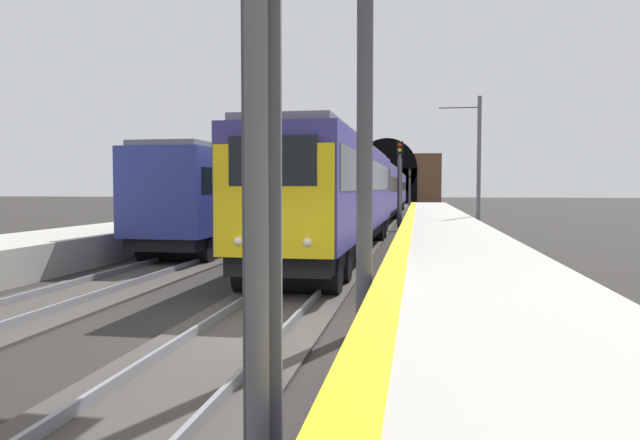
% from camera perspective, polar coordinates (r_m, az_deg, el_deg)
% --- Properties ---
extents(ground_plane, '(320.00, 320.00, 0.00)m').
position_cam_1_polar(ground_plane, '(10.63, -7.09, -10.61)').
color(ground_plane, '#282623').
extents(platform_right, '(112.00, 3.55, 0.99)m').
position_cam_1_polar(platform_right, '(10.17, 15.17, -8.47)').
color(platform_right, '#ADA89E').
rests_on(platform_right, ground_plane).
extents(platform_right_edge_strip, '(112.00, 0.50, 0.01)m').
position_cam_1_polar(platform_right_edge_strip, '(10.04, 6.48, -5.65)').
color(platform_right_edge_strip, yellow).
rests_on(platform_right_edge_strip, platform_right).
extents(track_main_line, '(160.00, 2.63, 0.21)m').
position_cam_1_polar(track_main_line, '(10.62, -7.09, -10.38)').
color(track_main_line, '#423D38').
rests_on(track_main_line, ground_plane).
extents(train_main_approaching, '(58.80, 2.97, 4.15)m').
position_cam_1_polar(train_main_approaching, '(41.63, 5.18, 2.79)').
color(train_main_approaching, navy).
rests_on(train_main_approaching, ground_plane).
extents(train_adjacent_platform, '(60.21, 3.33, 4.03)m').
position_cam_1_polar(train_adjacent_platform, '(48.52, -0.04, 2.74)').
color(train_adjacent_platform, navy).
rests_on(train_adjacent_platform, ground_plane).
extents(railway_signal_near, '(0.39, 0.38, 5.27)m').
position_cam_1_polar(railway_signal_near, '(4.21, -5.96, 12.46)').
color(railway_signal_near, '#4C4C54').
rests_on(railway_signal_near, ground_plane).
extents(railway_signal_mid, '(0.39, 0.38, 5.21)m').
position_cam_1_polar(railway_signal_mid, '(35.80, 7.47, 3.85)').
color(railway_signal_mid, '#4C4C54').
rests_on(railway_signal_mid, ground_plane).
extents(railway_signal_far, '(0.39, 0.38, 5.00)m').
position_cam_1_polar(railway_signal_far, '(78.26, 8.40, 3.35)').
color(railway_signal_far, '#4C4C54').
rests_on(railway_signal_far, ground_plane).
extents(overhead_signal_gantry, '(0.70, 9.14, 7.06)m').
position_cam_1_polar(overhead_signal_gantry, '(12.07, -18.18, 16.67)').
color(overhead_signal_gantry, '#3F3F47').
rests_on(overhead_signal_gantry, ground_plane).
extents(tunnel_portal, '(2.17, 18.36, 11.00)m').
position_cam_1_polar(tunnel_portal, '(104.88, 6.27, 3.91)').
color(tunnel_portal, brown).
rests_on(tunnel_portal, ground_plane).
extents(catenary_mast_near, '(0.22, 2.27, 7.48)m').
position_cam_1_polar(catenary_mast_near, '(34.25, 14.59, 5.17)').
color(catenary_mast_near, '#595B60').
rests_on(catenary_mast_near, ground_plane).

